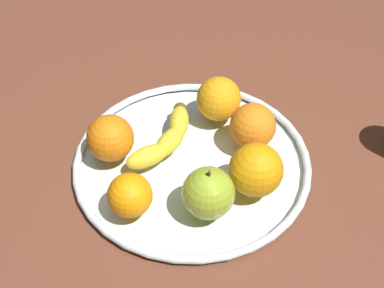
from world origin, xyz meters
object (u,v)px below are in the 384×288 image
at_px(fruit_bowl, 192,161).
at_px(orange_front_left, 130,195).
at_px(apple, 208,193).
at_px(orange_back_left, 219,99).
at_px(orange_front_right, 256,170).
at_px(orange_back_right, 253,126).
at_px(banana, 166,138).
at_px(orange_center, 110,138).

relative_size(fruit_bowl, orange_front_left, 5.85).
bearing_deg(fruit_bowl, orange_front_left, 158.12).
bearing_deg(fruit_bowl, apple, -148.93).
distance_m(orange_back_left, orange_front_right, 0.16).
relative_size(orange_front_right, orange_front_left, 1.24).
bearing_deg(orange_back_right, fruit_bowl, 127.80).
relative_size(fruit_bowl, banana, 2.21).
bearing_deg(orange_front_left, banana, -1.06).
height_order(fruit_bowl, apple, apple).
distance_m(orange_back_right, orange_front_left, 0.22).
bearing_deg(banana, apple, -122.72).
height_order(orange_center, orange_back_left, same).
bearing_deg(orange_front_right, orange_center, 91.23).
bearing_deg(orange_center, banana, -57.69).
bearing_deg(apple, fruit_bowl, 31.07).
distance_m(fruit_bowl, orange_front_right, 0.12).
xyz_separation_m(orange_center, orange_front_left, (-0.09, -0.07, -0.00)).
height_order(orange_center, orange_back_right, same).
bearing_deg(orange_back_left, orange_center, 136.92).
xyz_separation_m(banana, orange_center, (-0.05, 0.07, 0.02)).
xyz_separation_m(orange_front_right, orange_front_left, (-0.09, 0.15, -0.01)).
relative_size(orange_back_right, orange_back_left, 0.99).
xyz_separation_m(fruit_bowl, orange_back_right, (0.06, -0.08, 0.05)).
relative_size(apple, orange_back_left, 1.12).
bearing_deg(orange_back_left, fruit_bowl, 174.15).
bearing_deg(orange_center, fruit_bowl, -74.39).
bearing_deg(orange_front_left, orange_back_left, -14.73).
height_order(apple, orange_front_right, apple).
height_order(orange_back_left, orange_front_left, orange_back_left).
distance_m(banana, orange_back_right, 0.14).
height_order(orange_back_right, orange_front_left, orange_back_right).
distance_m(orange_back_right, orange_back_left, 0.08).
relative_size(orange_back_right, orange_front_right, 0.92).
bearing_deg(apple, orange_center, 72.31).
bearing_deg(orange_front_left, orange_front_right, -58.70).
distance_m(fruit_bowl, orange_back_left, 0.12).
bearing_deg(orange_front_right, orange_front_left, 121.30).
bearing_deg(orange_back_left, banana, 148.34).
bearing_deg(orange_back_left, orange_front_left, 165.27).
relative_size(apple, orange_front_right, 1.04).
bearing_deg(banana, orange_back_right, -56.25).
bearing_deg(apple, orange_front_left, 108.33).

